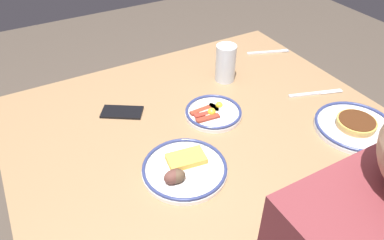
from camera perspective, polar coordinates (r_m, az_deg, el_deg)
dining_table at (r=1.31m, az=0.81°, el=-2.96°), size 1.26×0.97×0.76m
plate_near_main at (r=1.26m, az=3.37°, el=1.24°), size 0.20×0.20×0.04m
plate_center_pancakes at (r=1.05m, az=-1.33°, el=-7.76°), size 0.25×0.25×0.05m
plate_far_companion at (r=1.32m, az=24.48°, el=-0.86°), size 0.27×0.27×0.04m
drinking_glass at (r=1.44m, az=5.34°, el=8.71°), size 0.08×0.08×0.15m
cell_phone at (r=1.30m, az=-11.04°, el=1.24°), size 0.16×0.14×0.01m
fork_near at (r=1.70m, az=12.03°, el=10.52°), size 0.19×0.08×0.01m
butter_knife at (r=1.45m, az=19.04°, el=4.04°), size 0.21×0.08×0.01m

